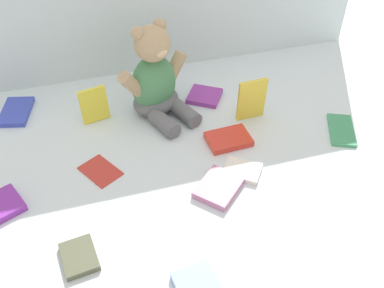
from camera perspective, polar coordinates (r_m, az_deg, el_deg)
The scene contains 13 objects.
ground_plane at distance 1.24m, azimuth -0.69°, elevation -0.36°, with size 3.20×3.20×0.00m, color silver.
teddy_bear at distance 1.31m, azimuth -4.71°, elevation 8.05°, with size 0.23×0.24×0.29m.
book_case_1 at distance 1.31m, azimuth 7.67°, elevation 5.68°, with size 0.09×0.01×0.13m, color yellow.
book_case_2 at distance 1.42m, azimuth 1.62°, elevation 6.18°, with size 0.10×0.09×0.02m, color purple.
book_case_3 at distance 1.03m, azimuth -14.31°, elevation -13.87°, with size 0.07×0.09×0.02m, color #555941.
book_case_4 at distance 1.12m, azimuth 3.46°, elevation -5.60°, with size 0.09×0.12×0.02m, color #B8709A.
book_case_5 at distance 1.26m, azimuth 4.71°, elevation 0.63°, with size 0.09×0.12×0.02m, color red.
book_case_7 at distance 1.17m, azimuth 6.47°, elevation -3.40°, with size 0.07×0.09×0.01m, color white.
book_case_8 at distance 1.46m, azimuth -21.69°, elevation 3.89°, with size 0.08×0.14×0.01m, color #3A4ABF.
book_case_10 at distance 1.19m, azimuth -11.72°, elevation -3.35°, with size 0.07×0.11×0.01m, color red.
book_case_11 at distance 1.36m, azimuth 18.66°, elevation 1.71°, with size 0.07×0.14×0.01m, color #3E9663.
book_case_12 at distance 0.96m, azimuth 0.83°, elevation -17.95°, with size 0.09×0.10×0.02m, color #8AACE3.
book_case_13 at distance 1.33m, azimuth -12.49°, elevation 4.92°, with size 0.08×0.01×0.11m, color yellow.
Camera 1 is at (-0.24, -0.89, 0.84)m, focal length 41.46 mm.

